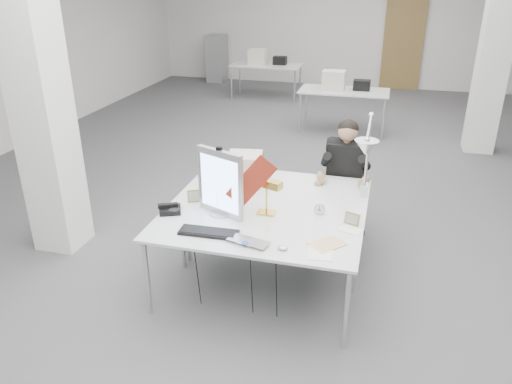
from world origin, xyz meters
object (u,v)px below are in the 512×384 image
at_px(seated_person, 346,160).
at_px(bankers_lamp, 267,194).
at_px(desk_phone, 170,210).
at_px(architect_lamp, 366,159).
at_px(beige_monitor, 245,169).
at_px(monitor, 220,183).
at_px(office_chair, 343,194).
at_px(laptop, 245,245).
at_px(desk_main, 254,230).

relative_size(seated_person, bankers_lamp, 2.24).
distance_m(seated_person, bankers_lamp, 1.30).
height_order(desk_phone, architect_lamp, architect_lamp).
height_order(beige_monitor, architect_lamp, architect_lamp).
bearing_deg(architect_lamp, monitor, -169.90).
distance_m(monitor, bankers_lamp, 0.42).
bearing_deg(bankers_lamp, seated_person, 85.01).
bearing_deg(seated_person, monitor, -125.08).
bearing_deg(bankers_lamp, office_chair, 85.96).
relative_size(monitor, beige_monitor, 1.79).
xyz_separation_m(seated_person, architect_lamp, (0.24, -0.79, 0.32)).
bearing_deg(beige_monitor, desk_phone, -129.51).
bearing_deg(architect_lamp, bankers_lamp, -167.09).
height_order(monitor, laptop, monitor).
xyz_separation_m(bankers_lamp, architect_lamp, (0.82, 0.38, 0.28)).
bearing_deg(desk_main, desk_phone, 172.83).
bearing_deg(beige_monitor, monitor, -100.73).
xyz_separation_m(seated_person, beige_monitor, (-0.96, -0.55, 0.01)).
relative_size(desk_main, desk_phone, 9.59).
relative_size(office_chair, monitor, 1.59).
xyz_separation_m(desk_main, desk_phone, (-0.81, 0.10, 0.04)).
xyz_separation_m(desk_phone, beige_monitor, (0.47, 0.81, 0.14)).
bearing_deg(desk_phone, monitor, -11.59).
xyz_separation_m(office_chair, bankers_lamp, (-0.58, -1.21, 0.46)).
bearing_deg(bankers_lamp, desk_phone, -144.92).
distance_m(desk_main, bankers_lamp, 0.37).
height_order(desk_main, monitor, monitor).
bearing_deg(desk_phone, bankers_lamp, -9.68).
height_order(seated_person, bankers_lamp, seated_person).
xyz_separation_m(desk_main, office_chair, (0.61, 1.52, -0.26)).
xyz_separation_m(desk_phone, architect_lamp, (1.66, 0.58, 0.44)).
bearing_deg(desk_phone, seated_person, 20.59).
bearing_deg(bankers_lamp, beige_monitor, 143.32).
relative_size(monitor, desk_phone, 3.21).
xyz_separation_m(monitor, bankers_lamp, (0.39, 0.11, -0.11)).
relative_size(office_chair, beige_monitor, 2.85).
distance_m(beige_monitor, architect_lamp, 1.26).
xyz_separation_m(desk_main, architect_lamp, (0.85, 0.68, 0.48)).
xyz_separation_m(monitor, architect_lamp, (1.21, 0.49, 0.16)).
bearing_deg(laptop, seated_person, 84.36).
height_order(office_chair, monitor, monitor).
height_order(seated_person, architect_lamp, architect_lamp).
relative_size(seated_person, beige_monitor, 2.50).
bearing_deg(monitor, desk_main, -5.19).
xyz_separation_m(seated_person, bankers_lamp, (-0.58, -1.16, 0.04)).
bearing_deg(desk_phone, laptop, -49.37).
bearing_deg(desk_main, beige_monitor, 110.71).
height_order(bankers_lamp, desk_phone, bankers_lamp).
bearing_deg(beige_monitor, seated_person, 20.49).
bearing_deg(seated_person, bankers_lamp, -114.26).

